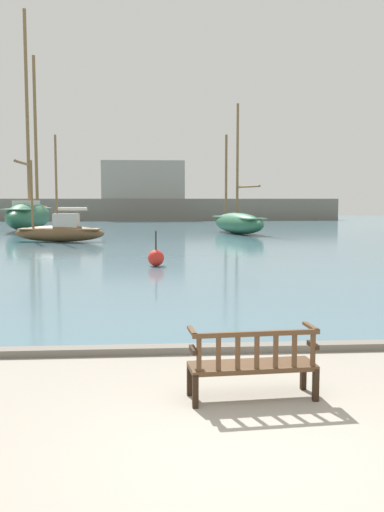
{
  "coord_description": "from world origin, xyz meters",
  "views": [
    {
      "loc": [
        -1.01,
        -5.37,
        2.52
      ],
      "look_at": [
        0.14,
        10.0,
        1.0
      ],
      "focal_mm": 40.0,
      "sensor_mm": 36.0,
      "label": 1
    }
  ],
  "objects_px": {
    "sailboat_nearest_port": "(29,213)",
    "sailboat_mid_starboard": "(60,231)",
    "channel_buoy": "(156,258)",
    "park_bench": "(253,363)",
    "sailboat_centre_channel": "(238,222)"
  },
  "relations": [
    {
      "from": "sailboat_nearest_port",
      "to": "sailboat_mid_starboard",
      "type": "height_order",
      "value": "sailboat_nearest_port"
    },
    {
      "from": "sailboat_nearest_port",
      "to": "sailboat_mid_starboard",
      "type": "bearing_deg",
      "value": -71.11
    },
    {
      "from": "sailboat_nearest_port",
      "to": "sailboat_centre_channel",
      "type": "relative_size",
      "value": 1.86
    },
    {
      "from": "park_bench",
      "to": "channel_buoy",
      "type": "xyz_separation_m",
      "value": [
        -1.06,
        14.06,
        -0.08
      ]
    },
    {
      "from": "sailboat_mid_starboard",
      "to": "sailboat_nearest_port",
      "type": "bearing_deg",
      "value": 108.89
    },
    {
      "from": "channel_buoy",
      "to": "sailboat_mid_starboard",
      "type": "bearing_deg",
      "value": 113.16
    },
    {
      "from": "sailboat_centre_channel",
      "to": "sailboat_nearest_port",
      "type": "bearing_deg",
      "value": 160.63
    },
    {
      "from": "channel_buoy",
      "to": "sailboat_centre_channel",
      "type": "bearing_deg",
      "value": 72.84
    },
    {
      "from": "park_bench",
      "to": "sailboat_mid_starboard",
      "type": "relative_size",
      "value": 0.27
    },
    {
      "from": "sailboat_mid_starboard",
      "to": "park_bench",
      "type": "bearing_deg",
      "value": -76.36
    },
    {
      "from": "sailboat_mid_starboard",
      "to": "channel_buoy",
      "type": "distance_m",
      "value": 13.84
    },
    {
      "from": "channel_buoy",
      "to": "sailboat_nearest_port",
      "type": "bearing_deg",
      "value": 111.04
    },
    {
      "from": "park_bench",
      "to": "sailboat_centre_channel",
      "type": "height_order",
      "value": "sailboat_centre_channel"
    },
    {
      "from": "park_bench",
      "to": "sailboat_centre_channel",
      "type": "xyz_separation_m",
      "value": [
        5.12,
        34.05,
        0.48
      ]
    },
    {
      "from": "sailboat_centre_channel",
      "to": "channel_buoy",
      "type": "bearing_deg",
      "value": -107.16
    }
  ]
}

